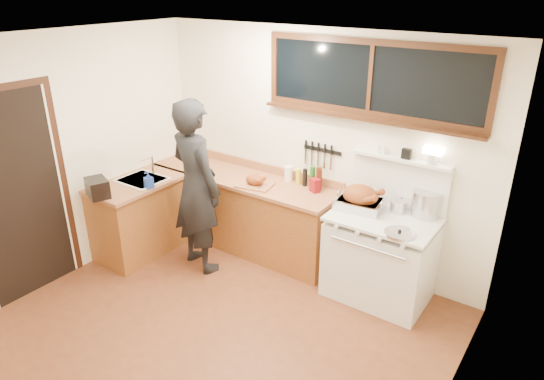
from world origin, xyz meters
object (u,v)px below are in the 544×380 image
Objects in this scene: roast_turkey at (360,199)px; cutting_board at (255,182)px; man at (196,187)px; vintage_stove at (381,255)px.

cutting_board is at bearing -173.33° from roast_turkey.
man is at bearing -127.96° from cutting_board.
cutting_board is 0.86× the size of roast_turkey.
man is 0.66m from cutting_board.
vintage_stove is at bearing 3.97° from cutting_board.
vintage_stove is 1.58m from cutting_board.
cutting_board is at bearing 52.04° from man.
vintage_stove is 2.07m from man.
roast_turkey is (1.62, 0.66, 0.03)m from man.
roast_turkey is (1.22, 0.14, 0.05)m from cutting_board.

